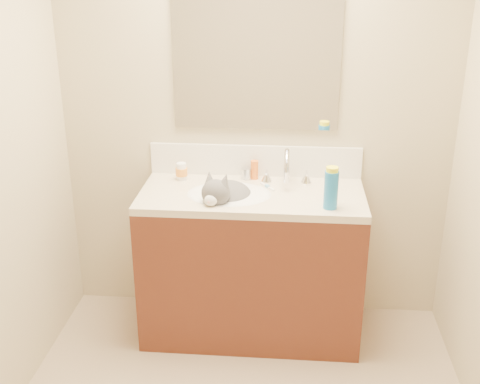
% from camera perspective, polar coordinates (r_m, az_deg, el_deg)
% --- Properties ---
extents(room_shell, '(2.24, 2.54, 2.52)m').
position_cam_1_polar(room_shell, '(2.09, -0.54, 6.05)').
color(room_shell, tan).
rests_on(room_shell, ground).
extents(vanity_cabinet, '(1.20, 0.55, 0.82)m').
position_cam_1_polar(vanity_cabinet, '(3.40, 1.09, -7.09)').
color(vanity_cabinet, '#522415').
rests_on(vanity_cabinet, ground).
extents(counter_slab, '(1.20, 0.55, 0.04)m').
position_cam_1_polar(counter_slab, '(3.22, 1.14, -0.37)').
color(counter_slab, beige).
rests_on(counter_slab, vanity_cabinet).
extents(basin, '(0.45, 0.36, 0.14)m').
position_cam_1_polar(basin, '(3.22, -1.03, -1.32)').
color(basin, white).
rests_on(basin, vanity_cabinet).
extents(faucet, '(0.28, 0.20, 0.21)m').
position_cam_1_polar(faucet, '(3.30, 4.43, 2.13)').
color(faucet, silver).
rests_on(faucet, counter_slab).
extents(cat, '(0.37, 0.43, 0.32)m').
position_cam_1_polar(cat, '(3.20, -1.36, -0.72)').
color(cat, '#4C4A4C').
rests_on(cat, basin).
extents(backsplash, '(1.20, 0.02, 0.18)m').
position_cam_1_polar(backsplash, '(3.43, 1.45, 2.99)').
color(backsplash, silver).
rests_on(backsplash, counter_slab).
extents(mirror, '(0.90, 0.02, 0.80)m').
position_cam_1_polar(mirror, '(3.28, 1.55, 12.79)').
color(mirror, white).
rests_on(mirror, room_shell).
extents(pill_bottle, '(0.06, 0.06, 0.10)m').
position_cam_1_polar(pill_bottle, '(3.39, -5.57, 1.96)').
color(pill_bottle, white).
rests_on(pill_bottle, counter_slab).
extents(pill_label, '(0.07, 0.07, 0.04)m').
position_cam_1_polar(pill_label, '(3.39, -5.57, 1.92)').
color(pill_label, orange).
rests_on(pill_label, pill_bottle).
extents(silver_jar, '(0.07, 0.07, 0.07)m').
position_cam_1_polar(silver_jar, '(3.39, 0.61, 1.77)').
color(silver_jar, '#B7B7BC').
rests_on(silver_jar, counter_slab).
extents(amber_bottle, '(0.04, 0.04, 0.11)m').
position_cam_1_polar(amber_bottle, '(3.39, 1.38, 2.12)').
color(amber_bottle, orange).
rests_on(amber_bottle, counter_slab).
extents(toothbrush, '(0.09, 0.11, 0.01)m').
position_cam_1_polar(toothbrush, '(3.28, 2.61, 0.51)').
color(toothbrush, white).
rests_on(toothbrush, counter_slab).
extents(toothbrush_head, '(0.03, 0.03, 0.01)m').
position_cam_1_polar(toothbrush_head, '(3.28, 2.61, 0.55)').
color(toothbrush_head, '#70B7EF').
rests_on(toothbrush_head, counter_slab).
extents(spray_can, '(0.08, 0.08, 0.19)m').
position_cam_1_polar(spray_can, '(3.01, 8.62, 0.19)').
color(spray_can, blue).
rests_on(spray_can, counter_slab).
extents(spray_cap, '(0.07, 0.07, 0.04)m').
position_cam_1_polar(spray_cap, '(2.98, 8.73, 2.01)').
color(spray_cap, '#FFF81A').
rests_on(spray_cap, spray_can).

